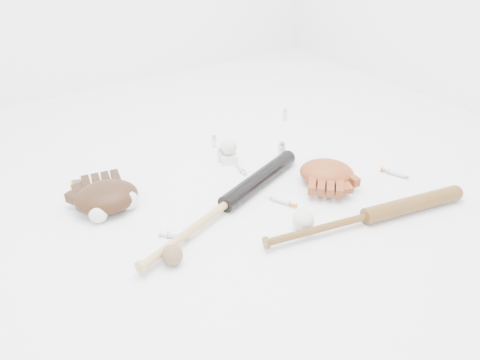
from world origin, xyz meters
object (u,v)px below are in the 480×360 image
bat_wood (367,216)px  glove_dark (106,197)px  pedestal (229,158)px  bat_dark (226,204)px

bat_wood → glove_dark: 1.00m
bat_wood → pedestal: 0.71m
glove_dark → bat_dark: bearing=-25.5°
bat_dark → bat_wood: bat_dark is taller
bat_dark → bat_wood: bearing=-62.1°
bat_dark → pedestal: size_ratio=13.17×
bat_dark → pedestal: bat_dark is taller
bat_dark → glove_dark: glove_dark is taller
bat_wood → glove_dark: bearing=152.2°
bat_dark → pedestal: (0.22, 0.33, -0.01)m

